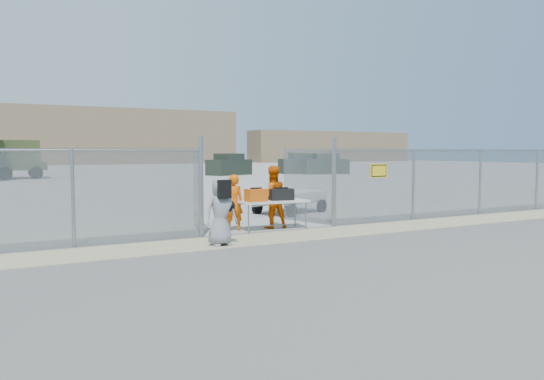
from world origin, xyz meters
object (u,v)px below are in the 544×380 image
folding_table (273,215)px  security_worker_right (272,197)px  utility_trailer (290,202)px  security_worker_left (233,203)px  visitor (221,212)px

folding_table → security_worker_right: bearing=68.3°
folding_table → utility_trailer: size_ratio=0.58×
folding_table → security_worker_left: 1.13m
folding_table → utility_trailer: folding_table is taller
visitor → utility_trailer: (4.55, 4.66, -0.38)m
folding_table → security_worker_right: security_worker_right is taller
security_worker_right → utility_trailer: bearing=-120.7°
security_worker_left → utility_trailer: bearing=-132.6°
folding_table → utility_trailer: 3.95m
visitor → folding_table: bearing=31.3°
security_worker_left → security_worker_right: bearing=-175.2°
folding_table → visitor: size_ratio=1.22×
folding_table → security_worker_left: (-1.01, 0.36, 0.35)m
utility_trailer → visitor: bearing=-157.5°
visitor → utility_trailer: bearing=42.0°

